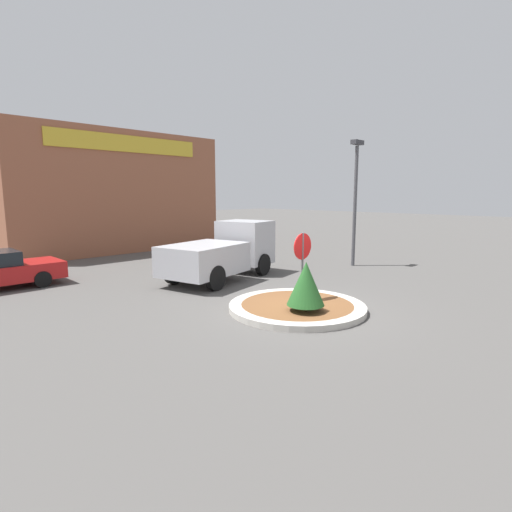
{
  "coord_description": "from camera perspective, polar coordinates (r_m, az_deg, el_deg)",
  "views": [
    {
      "loc": [
        -8.89,
        -7.23,
        3.38
      ],
      "look_at": [
        0.86,
        2.58,
        1.23
      ],
      "focal_mm": 28.0,
      "sensor_mm": 36.0,
      "label": 1
    }
  ],
  "objects": [
    {
      "name": "storefront_building",
      "position": [
        26.61,
        -20.6,
        8.49
      ],
      "size": [
        12.47,
        6.07,
        6.96
      ],
      "color": "#93563D",
      "rests_on": "ground_plane"
    },
    {
      "name": "ground_plane",
      "position": [
        11.95,
        5.87,
        -7.65
      ],
      "size": [
        120.0,
        120.0,
        0.0
      ],
      "primitive_type": "plane",
      "color": "#514F4C"
    },
    {
      "name": "island_shrub",
      "position": [
        11.05,
        7.14,
        -3.92
      ],
      "size": [
        1.04,
        1.04,
        1.38
      ],
      "color": "brown",
      "rests_on": "traffic_island"
    },
    {
      "name": "traffic_island",
      "position": [
        11.92,
        5.87,
        -7.24
      ],
      "size": [
        4.02,
        4.02,
        0.18
      ],
      "color": "#BCB7AD",
      "rests_on": "ground_plane"
    },
    {
      "name": "utility_truck",
      "position": [
        16.1,
        -4.6,
        0.64
      ],
      "size": [
        5.57,
        3.25,
        2.24
      ],
      "rotation": [
        0.0,
        0.0,
        0.23
      ],
      "color": "#B2B2B7",
      "rests_on": "ground_plane"
    },
    {
      "name": "stop_sign",
      "position": [
        12.21,
        6.66,
        0.21
      ],
      "size": [
        0.81,
        0.07,
        2.24
      ],
      "color": "#4C4C51",
      "rests_on": "ground_plane"
    },
    {
      "name": "light_pole",
      "position": [
        19.36,
        14.02,
        8.78
      ],
      "size": [
        0.7,
        0.3,
        5.82
      ],
      "color": "#4C4C51",
      "rests_on": "ground_plane"
    }
  ]
}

